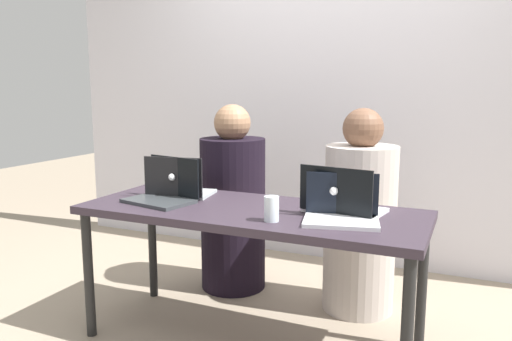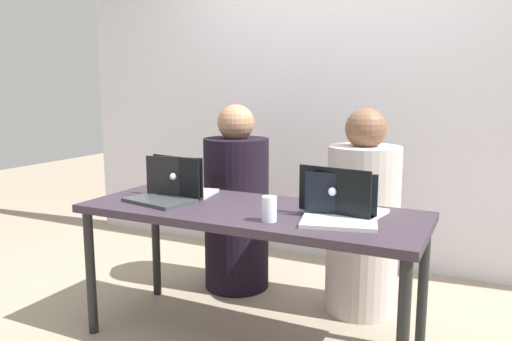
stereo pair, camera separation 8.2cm
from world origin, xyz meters
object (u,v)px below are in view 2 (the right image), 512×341
at_px(person_on_right, 362,223).
at_px(laptop_back_right, 341,204).
at_px(person_on_left, 237,208).
at_px(laptop_front_right, 340,212).
at_px(laptop_back_left, 181,187).
at_px(water_glass_right, 269,211).
at_px(laptop_front_left, 166,191).

height_order(person_on_right, laptop_back_right, person_on_right).
xyz_separation_m(person_on_left, laptop_front_right, (0.88, -0.68, 0.22)).
xyz_separation_m(laptop_front_right, laptop_back_left, (-0.95, 0.15, 0.00)).
relative_size(person_on_right, laptop_back_right, 3.02).
xyz_separation_m(laptop_back_right, water_glass_right, (-0.25, -0.26, -0.00)).
bearing_deg(person_on_left, laptop_back_right, 137.40).
distance_m(person_on_left, laptop_back_right, 1.03).
bearing_deg(laptop_front_left, water_glass_right, 0.30).
height_order(laptop_front_left, laptop_back_right, laptop_back_right).
relative_size(laptop_front_left, laptop_back_left, 1.06).
height_order(laptop_front_right, water_glass_right, laptop_front_right).
relative_size(person_on_left, person_on_right, 1.01).
relative_size(person_on_right, water_glass_right, 10.46).
distance_m(person_on_right, water_glass_right, 0.87).
height_order(person_on_left, laptop_front_right, person_on_left).
height_order(person_on_left, laptop_back_right, person_on_left).
bearing_deg(person_on_left, laptop_back_left, 73.16).
xyz_separation_m(laptop_front_left, laptop_back_right, (0.91, 0.13, 0.00)).
height_order(person_on_right, laptop_back_left, person_on_right).
relative_size(person_on_left, water_glass_right, 10.54).
height_order(person_on_right, laptop_front_right, person_on_right).
xyz_separation_m(person_on_right, laptop_front_left, (-0.89, -0.67, 0.23)).
xyz_separation_m(person_on_left, laptop_front_left, (-0.07, -0.67, 0.23)).
bearing_deg(water_glass_right, person_on_right, 74.24).
bearing_deg(laptop_back_left, laptop_front_left, 80.24).
height_order(person_on_left, water_glass_right, person_on_left).
distance_m(laptop_front_left, water_glass_right, 0.68).
distance_m(person_on_left, laptop_front_right, 1.14).
height_order(laptop_front_left, water_glass_right, laptop_front_left).
bearing_deg(person_on_left, water_glass_right, 116.56).
xyz_separation_m(laptop_back_left, water_glass_right, (0.66, -0.27, -0.00)).
relative_size(laptop_front_right, laptop_back_left, 1.02).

